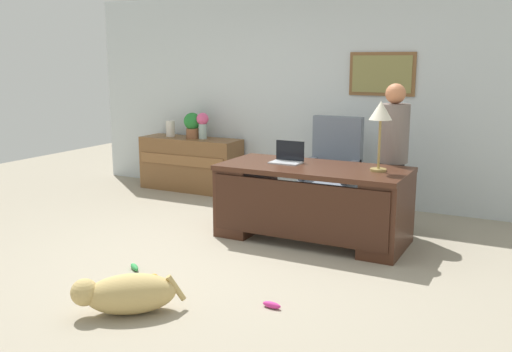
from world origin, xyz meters
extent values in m
plane|color=#9E937F|center=(0.00, 0.00, 0.00)|extent=(12.00, 12.00, 0.00)
cube|color=silver|center=(0.00, 2.60, 1.35)|extent=(7.00, 0.12, 2.70)
cube|color=brown|center=(0.85, 2.52, 1.66)|extent=(0.81, 0.03, 0.53)
cube|color=olive|center=(0.85, 2.50, 1.66)|extent=(0.73, 0.01, 0.45)
cube|color=#422316|center=(0.62, 0.92, 0.75)|extent=(1.91, 0.88, 0.05)
cube|color=#422316|center=(-0.16, 0.92, 0.36)|extent=(0.36, 0.82, 0.72)
cube|color=#422316|center=(1.39, 0.92, 0.36)|extent=(0.36, 0.82, 0.72)
cube|color=#381E13|center=(0.62, 0.50, 0.40)|extent=(1.81, 0.04, 0.58)
cube|color=brown|center=(-1.78, 2.25, 0.37)|extent=(1.47, 0.48, 0.75)
cube|color=brown|center=(-1.78, 2.00, 0.46)|extent=(1.37, 0.02, 0.14)
cube|color=slate|center=(0.48, 1.80, 0.37)|extent=(0.60, 0.58, 0.18)
cylinder|color=black|center=(0.48, 1.80, 0.14)|extent=(0.10, 0.10, 0.28)
cylinder|color=black|center=(0.48, 1.80, 0.03)|extent=(0.52, 0.52, 0.05)
cube|color=slate|center=(0.48, 2.04, 0.82)|extent=(0.60, 0.12, 0.72)
cube|color=slate|center=(0.22, 1.80, 0.57)|extent=(0.08, 0.50, 0.22)
cube|color=slate|center=(0.74, 1.80, 0.57)|extent=(0.08, 0.50, 0.22)
cylinder|color=#262323|center=(1.26, 1.55, 0.38)|extent=(0.26, 0.26, 0.77)
cylinder|color=slate|center=(1.26, 1.55, 1.07)|extent=(0.32, 0.32, 0.62)
sphere|color=#C97A50|center=(1.26, 1.55, 1.49)|extent=(0.21, 0.21, 0.21)
ellipsoid|color=tan|center=(0.10, -1.35, 0.15)|extent=(0.70, 0.64, 0.30)
sphere|color=tan|center=(-0.16, -1.55, 0.19)|extent=(0.20, 0.20, 0.20)
cylinder|color=tan|center=(0.35, -1.14, 0.17)|extent=(0.14, 0.13, 0.21)
cube|color=#B2B5BA|center=(0.30, 0.94, 0.78)|extent=(0.32, 0.22, 0.01)
cube|color=black|center=(0.30, 1.04, 0.89)|extent=(0.32, 0.01, 0.21)
cylinder|color=#9E8447|center=(1.27, 0.97, 0.78)|extent=(0.16, 0.16, 0.02)
cylinder|color=#9E8447|center=(1.27, 0.97, 1.03)|extent=(0.02, 0.02, 0.48)
cone|color=silver|center=(1.27, 0.97, 1.36)|extent=(0.22, 0.22, 0.18)
cylinder|color=#9BB7B1|center=(-1.57, 2.25, 0.85)|extent=(0.12, 0.12, 0.21)
sphere|color=#EB568C|center=(-1.57, 2.25, 1.03)|extent=(0.17, 0.17, 0.17)
cylinder|color=silver|center=(-2.13, 2.25, 0.86)|extent=(0.13, 0.13, 0.23)
cylinder|color=brown|center=(-1.75, 2.25, 0.82)|extent=(0.18, 0.18, 0.14)
sphere|color=#267F33|center=(-1.75, 2.25, 0.99)|extent=(0.24, 0.24, 0.24)
sphere|color=orange|center=(-0.08, -0.85, 0.05)|extent=(0.10, 0.10, 0.10)
ellipsoid|color=#D8338C|center=(0.98, -0.80, 0.03)|extent=(0.15, 0.06, 0.05)
ellipsoid|color=green|center=(-0.45, -0.65, 0.03)|extent=(0.16, 0.13, 0.05)
camera|label=1|loc=(2.71, -4.38, 1.83)|focal=39.75mm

